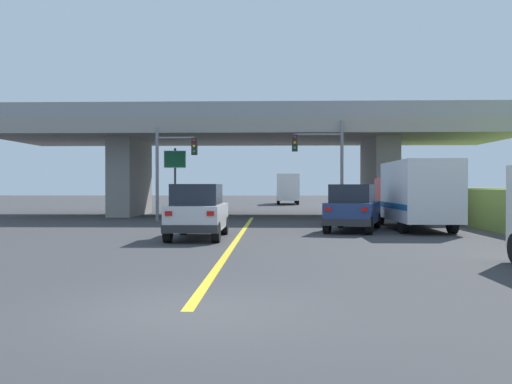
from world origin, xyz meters
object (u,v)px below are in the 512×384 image
suv_lead (198,211)px  suv_crossing (353,208)px  semi_truck_distant (288,189)px  box_truck (415,194)px  traffic_signal_farside (171,162)px  highway_sign (175,167)px  traffic_signal_nearside (325,158)px

suv_lead → suv_crossing: bearing=30.9°
suv_crossing → semi_truck_distant: semi_truck_distant is taller
suv_lead → box_truck: (9.15, 4.68, 0.59)m
traffic_signal_farside → semi_truck_distant: size_ratio=0.73×
box_truck → highway_sign: 16.39m
suv_crossing → traffic_signal_nearside: size_ratio=0.92×
suv_lead → highway_sign: size_ratio=1.02×
suv_crossing → suv_lead: bearing=-133.8°
traffic_signal_nearside → traffic_signal_farside: 8.71m
box_truck → traffic_signal_farside: (-12.10, 5.93, 1.71)m
traffic_signal_farside → semi_truck_distant: traffic_signal_farside is taller
suv_crossing → traffic_signal_nearside: traffic_signal_nearside is taller
semi_truck_distant → traffic_signal_nearside: bearing=-87.2°
suv_crossing → semi_truck_distant: 36.69m
box_truck → traffic_signal_farside: bearing=153.9°
traffic_signal_nearside → traffic_signal_farside: size_ratio=1.08×
suv_crossing → box_truck: 3.08m
suv_crossing → traffic_signal_farside: 11.71m
box_truck → semi_truck_distant: 36.04m
suv_lead → traffic_signal_farside: 11.25m
traffic_signal_nearside → highway_sign: traffic_signal_nearside is taller
traffic_signal_farside → highway_sign: 4.43m
box_truck → semi_truck_distant: bearing=97.8°
suv_lead → suv_crossing: 7.31m
traffic_signal_nearside → highway_sign: bearing=158.4°
highway_sign → semi_truck_distant: highway_sign is taller
box_truck → traffic_signal_nearside: size_ratio=1.34×
suv_lead → traffic_signal_nearside: (5.72, 11.36, 2.53)m
suv_lead → highway_sign: bearing=103.1°
suv_crossing → highway_sign: (-9.75, 11.24, 2.15)m
traffic_signal_nearside → traffic_signal_farside: bearing=-175.0°
traffic_signal_nearside → semi_truck_distant: traffic_signal_nearside is taller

